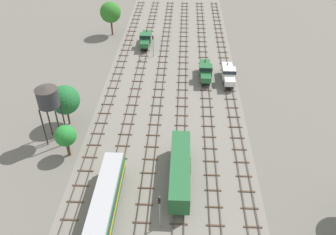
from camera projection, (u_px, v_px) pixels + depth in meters
The scene contains 19 objects.
ground_plane at pixel (169, 114), 65.41m from camera, with size 480.00×480.00×0.00m, color slate.
ballast_bed at pixel (169, 114), 65.41m from camera, with size 27.96×176.00×0.01m, color gray.
track_far_left at pixel (106, 108), 66.60m from camera, with size 2.40×126.00×0.29m.
track_left at pixel (131, 109), 66.41m from camera, with size 2.40×126.00×0.29m.
track_centre_left at pixel (156, 110), 66.23m from camera, with size 2.40×126.00×0.29m.
track_centre at pixel (182, 111), 66.04m from camera, with size 2.40×126.00×0.29m.
track_centre_right at pixel (207, 111), 65.86m from camera, with size 2.40×126.00×0.29m.
track_right at pixel (233, 112), 65.67m from camera, with size 2.40×126.00×0.29m.
diesel_railcar_left_near at pixel (102, 216), 43.53m from camera, with size 2.96×20.50×3.80m.
freight_boxcar_centre_mid at pixel (180, 169), 50.28m from camera, with size 2.87×14.00×3.60m.
shunter_loco_right_midfar at pixel (228, 73), 73.71m from camera, with size 2.74×8.46×3.10m.
shunter_loco_centre_right_far at pixel (205, 70), 74.78m from camera, with size 2.74×8.46×3.10m.
shunter_loco_left_farther at pixel (146, 38), 88.15m from camera, with size 2.74×8.46×3.10m.
water_tower at pixel (48, 97), 54.31m from camera, with size 3.53×3.53×10.51m.
signal_post_nearest at pixel (160, 209), 43.15m from camera, with size 0.28×0.47×5.71m.
signal_post_near at pixel (153, 43), 82.44m from camera, with size 0.28×0.47×5.40m.
lineside_tree_1 at pixel (65, 100), 59.96m from camera, with size 5.09×5.09×7.66m.
lineside_tree_2 at pixel (110, 12), 91.36m from camera, with size 5.39×5.39×8.89m.
lineside_tree_3 at pixel (65, 136), 54.02m from camera, with size 3.36×3.36×5.65m.
Camera 1 is at (2.39, 2.94, 38.18)m, focal length 37.58 mm.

